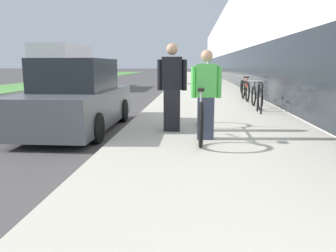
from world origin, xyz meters
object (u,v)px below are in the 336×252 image
(bike_rack_hoop, at_px, (260,95))
(cruiser_bike_nearest, at_px, (257,97))
(cruiser_bike_middle, at_px, (245,90))
(moving_truck, at_px, (67,67))
(person_rider, at_px, (206,95))
(person_bystander, at_px, (172,88))
(parked_sedan_curbside, at_px, (77,99))
(cruiser_bike_farthest, at_px, (244,87))
(tandem_bicycle, at_px, (200,114))

(bike_rack_hoop, xyz_separation_m, cruiser_bike_nearest, (0.11, 1.04, -0.15))
(cruiser_bike_middle, height_order, moving_truck, moving_truck)
(person_rider, xyz_separation_m, person_bystander, (-0.67, 0.74, 0.08))
(moving_truck, bearing_deg, cruiser_bike_nearest, -44.33)
(person_bystander, bearing_deg, moving_truck, 118.94)
(person_rider, xyz_separation_m, parked_sedan_curbside, (-2.88, 1.26, -0.23))
(parked_sedan_curbside, bearing_deg, cruiser_bike_farthest, 58.34)
(person_bystander, height_order, bike_rack_hoop, person_bystander)
(bike_rack_hoop, bearing_deg, person_bystander, -130.26)
(parked_sedan_curbside, bearing_deg, cruiser_bike_nearest, 35.15)
(cruiser_bike_farthest, bearing_deg, parked_sedan_curbside, -121.66)
(tandem_bicycle, xyz_separation_m, bike_rack_hoop, (1.77, 3.15, 0.10))
(tandem_bicycle, relative_size, cruiser_bike_middle, 1.55)
(cruiser_bike_farthest, xyz_separation_m, moving_truck, (-10.22, 4.96, 0.85))
(person_bystander, bearing_deg, cruiser_bike_middle, 68.11)
(bike_rack_hoop, xyz_separation_m, parked_sedan_curbside, (-4.55, -2.25, 0.08))
(person_bystander, relative_size, bike_rack_hoop, 2.13)
(person_bystander, distance_m, bike_rack_hoop, 3.65)
(person_bystander, xyz_separation_m, cruiser_bike_middle, (2.45, 6.09, -0.51))
(cruiser_bike_nearest, bearing_deg, cruiser_bike_farthest, 86.60)
(tandem_bicycle, height_order, moving_truck, moving_truck)
(person_rider, bearing_deg, cruiser_bike_farthest, 77.44)
(tandem_bicycle, bearing_deg, cruiser_bike_nearest, 65.77)
(person_rider, distance_m, moving_truck, 16.42)
(parked_sedan_curbside, distance_m, moving_truck, 14.03)
(parked_sedan_curbside, bearing_deg, bike_rack_hoop, 26.25)
(person_rider, xyz_separation_m, bike_rack_hoop, (1.67, 3.51, -0.31))
(person_bystander, relative_size, cruiser_bike_farthest, 1.02)
(cruiser_bike_middle, distance_m, moving_truck, 12.42)
(cruiser_bike_nearest, xyz_separation_m, moving_truck, (-9.93, 9.70, 0.85))
(person_bystander, relative_size, cruiser_bike_middle, 1.00)
(tandem_bicycle, height_order, bike_rack_hoop, tandem_bicycle)
(cruiser_bike_nearest, bearing_deg, tandem_bicycle, -114.23)
(bike_rack_hoop, bearing_deg, tandem_bicycle, -119.35)
(person_rider, xyz_separation_m, moving_truck, (-8.15, 14.25, 0.39))
(cruiser_bike_middle, bearing_deg, cruiser_bike_nearest, -89.62)
(bike_rack_hoop, bearing_deg, parked_sedan_curbside, -153.75)
(tandem_bicycle, bearing_deg, parked_sedan_curbside, 161.95)
(tandem_bicycle, relative_size, moving_truck, 0.44)
(person_rider, relative_size, parked_sedan_curbside, 0.41)
(person_rider, relative_size, bike_rack_hoop, 1.94)
(cruiser_bike_farthest, bearing_deg, cruiser_bike_nearest, -93.40)
(tandem_bicycle, relative_size, bike_rack_hoop, 3.31)
(bike_rack_hoop, relative_size, parked_sedan_curbside, 0.21)
(cruiser_bike_middle, distance_m, parked_sedan_curbside, 7.25)
(person_rider, distance_m, person_bystander, 1.00)
(cruiser_bike_farthest, bearing_deg, person_bystander, -107.78)
(cruiser_bike_nearest, height_order, parked_sedan_curbside, parked_sedan_curbside)
(cruiser_bike_nearest, height_order, cruiser_bike_farthest, cruiser_bike_nearest)
(cruiser_bike_nearest, xyz_separation_m, cruiser_bike_farthest, (0.28, 4.74, -0.00))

